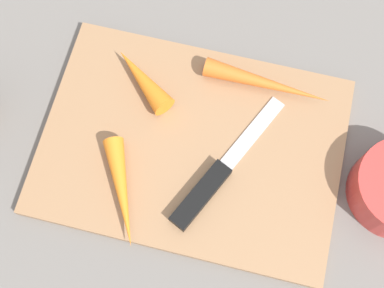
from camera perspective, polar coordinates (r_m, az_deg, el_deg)
ground_plane at (r=0.62m, az=0.00°, el=-0.36°), size 1.40×1.40×0.00m
cutting_board at (r=0.62m, az=0.00°, el=-0.18°), size 0.36×0.26×0.01m
knife at (r=0.59m, az=1.80°, el=-4.78°), size 0.10×0.19×0.01m
carrot_shortest at (r=0.63m, az=-5.60°, el=7.26°), size 0.09×0.08×0.03m
carrot_longest at (r=0.64m, az=8.39°, el=6.72°), size 0.16×0.03×0.02m
carrot_medium at (r=0.59m, az=-7.87°, el=-5.33°), size 0.08×0.13×0.02m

